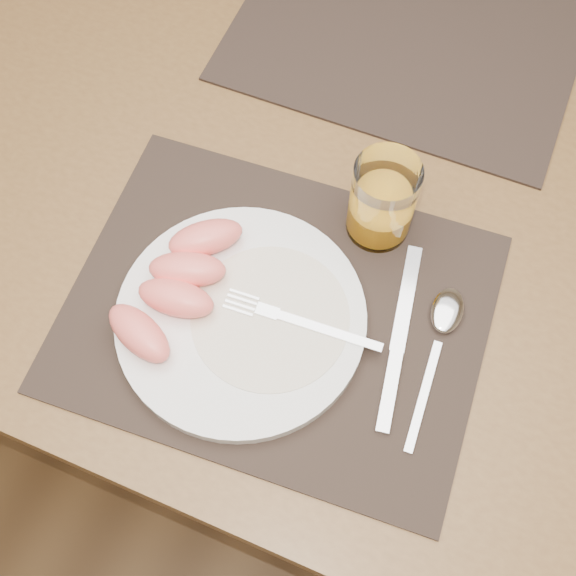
# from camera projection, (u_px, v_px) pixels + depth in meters

# --- Properties ---
(ground) EXTENTS (5.00, 5.00, 0.00)m
(ground) POSITION_uv_depth(u_px,v_px,m) (320.00, 364.00, 1.56)
(ground) COLOR brown
(ground) RESTS_ON ground
(table) EXTENTS (1.40, 0.90, 0.75)m
(table) POSITION_uv_depth(u_px,v_px,m) (340.00, 196.00, 0.95)
(table) COLOR brown
(table) RESTS_ON ground
(placemat_near) EXTENTS (0.47, 0.38, 0.00)m
(placemat_near) POSITION_uv_depth(u_px,v_px,m) (277.00, 312.00, 0.79)
(placemat_near) COLOR #2D221C
(placemat_near) RESTS_ON table
(placemat_far) EXTENTS (0.45, 0.35, 0.00)m
(placemat_far) POSITION_uv_depth(u_px,v_px,m) (407.00, 34.00, 0.96)
(placemat_far) COLOR #2D221C
(placemat_far) RESTS_ON table
(plate) EXTENTS (0.27, 0.27, 0.02)m
(plate) POSITION_uv_depth(u_px,v_px,m) (241.00, 318.00, 0.78)
(plate) COLOR white
(plate) RESTS_ON placemat_near
(plate_dressing) EXTENTS (0.17, 0.17, 0.00)m
(plate_dressing) POSITION_uv_depth(u_px,v_px,m) (270.00, 317.00, 0.77)
(plate_dressing) COLOR white
(plate_dressing) RESTS_ON plate
(fork) EXTENTS (0.18, 0.03, 0.00)m
(fork) POSITION_uv_depth(u_px,v_px,m) (289.00, 318.00, 0.76)
(fork) COLOR silver
(fork) RESTS_ON plate
(knife) EXTENTS (0.05, 0.22, 0.01)m
(knife) POSITION_uv_depth(u_px,v_px,m) (397.00, 351.00, 0.77)
(knife) COLOR silver
(knife) RESTS_ON placemat_near
(spoon) EXTENTS (0.04, 0.19, 0.01)m
(spoon) POSITION_uv_depth(u_px,v_px,m) (444.00, 323.00, 0.78)
(spoon) COLOR silver
(spoon) RESTS_ON placemat_near
(juice_glass) EXTENTS (0.07, 0.07, 0.11)m
(juice_glass) POSITION_uv_depth(u_px,v_px,m) (382.00, 203.00, 0.79)
(juice_glass) COLOR white
(juice_glass) RESTS_ON placemat_near
(grapefruit_wedges) EXTENTS (0.11, 0.20, 0.03)m
(grapefruit_wedges) POSITION_uv_depth(u_px,v_px,m) (178.00, 284.00, 0.77)
(grapefruit_wedges) COLOR #FF7868
(grapefruit_wedges) RESTS_ON plate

